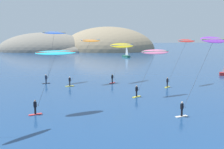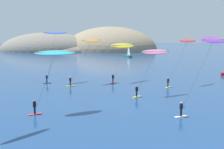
# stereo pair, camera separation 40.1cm
# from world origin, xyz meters

# --- Properties ---
(headland_island) EXTENTS (89.31, 57.18, 27.59)m
(headland_island) POSITION_xyz_m (-9.02, 149.24, 0.00)
(headland_island) COLOR #84755B
(headland_island) RESTS_ON ground
(sailboat_far) EXTENTS (2.80, 5.91, 5.70)m
(sailboat_far) POSITION_xyz_m (9.25, 96.61, 0.64)
(sailboat_far) COLOR #23664C
(sailboat_far) RESTS_ON ground
(kitesurfer_purple) EXTENTS (8.05, 5.46, 8.83)m
(kitesurfer_purple) POSITION_xyz_m (6.37, 15.65, 7.77)
(kitesurfer_purple) COLOR silver
(kitesurfer_purple) RESTS_ON ground
(kitesurfer_pink) EXTENTS (6.23, 3.27, 6.87)m
(kitesurfer_pink) POSITION_xyz_m (1.70, 24.23, 5.88)
(kitesurfer_pink) COLOR yellow
(kitesurfer_pink) RESTS_ON ground
(kitesurfer_cyan) EXTENTS (5.64, 3.18, 7.24)m
(kitesurfer_cyan) POSITION_xyz_m (-11.98, 16.30, 6.43)
(kitesurfer_cyan) COLOR red
(kitesurfer_cyan) RESTS_ON ground
(kitesurfer_yellow) EXTENTS (5.75, 5.06, 7.44)m
(kitesurfer_yellow) POSITION_xyz_m (-1.20, 37.00, 6.54)
(kitesurfer_yellow) COLOR red
(kitesurfer_yellow) RESTS_ON ground
(kitesurfer_red) EXTENTS (7.14, 5.07, 8.26)m
(kitesurfer_red) POSITION_xyz_m (9.50, 32.44, 7.14)
(kitesurfer_red) COLOR yellow
(kitesurfer_red) RESTS_ON ground
(kitesurfer_orange) EXTENTS (6.79, 4.95, 8.24)m
(kitesurfer_orange) POSITION_xyz_m (-7.53, 35.37, 7.23)
(kitesurfer_orange) COLOR yellow
(kitesurfer_orange) RESTS_ON ground
(kitesurfer_blue) EXTENTS (4.80, 4.03, 9.65)m
(kitesurfer_blue) POSITION_xyz_m (-13.97, 37.42, 8.54)
(kitesurfer_blue) COLOR #2D2D33
(kitesurfer_blue) RESTS_ON ground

